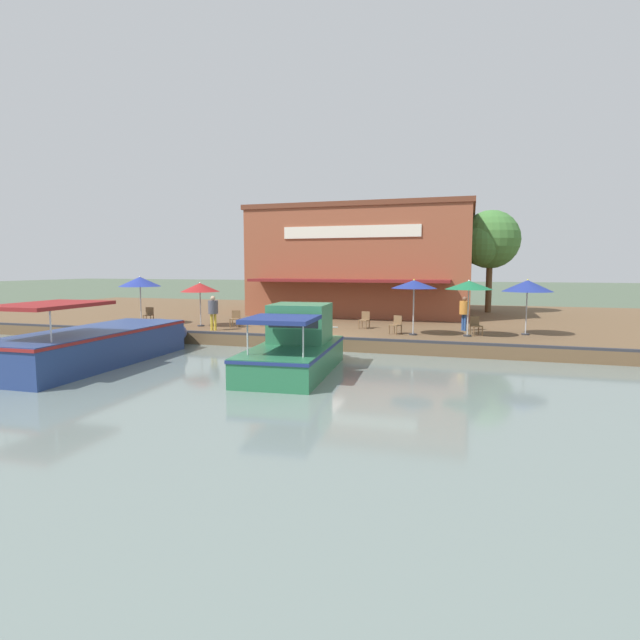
# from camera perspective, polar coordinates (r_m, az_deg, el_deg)

# --- Properties ---
(ground_plane) EXTENTS (220.00, 220.00, 0.00)m
(ground_plane) POSITION_cam_1_polar(r_m,az_deg,el_deg) (21.71, -0.91, -3.68)
(ground_plane) COLOR #4C5B47
(quay_deck) EXTENTS (22.00, 56.00, 0.60)m
(quay_deck) POSITION_cam_1_polar(r_m,az_deg,el_deg) (32.22, 5.07, 0.04)
(quay_deck) COLOR brown
(quay_deck) RESTS_ON ground
(quay_edge_fender) EXTENTS (0.20, 50.40, 0.10)m
(quay_edge_fender) POSITION_cam_1_polar(r_m,az_deg,el_deg) (21.70, -0.84, -1.94)
(quay_edge_fender) COLOR #2D2D33
(quay_edge_fender) RESTS_ON quay_deck
(waterfront_restaurant) EXTENTS (11.17, 13.98, 6.92)m
(waterfront_restaurant) POSITION_cam_1_polar(r_m,az_deg,el_deg) (34.14, 5.28, 6.70)
(waterfront_restaurant) COLOR brown
(waterfront_restaurant) RESTS_ON quay_deck
(patio_umbrella_mid_patio_left) EXTENTS (2.08, 2.08, 2.52)m
(patio_umbrella_mid_patio_left) POSITION_cam_1_polar(r_m,az_deg,el_deg) (23.02, 16.65, 3.83)
(patio_umbrella_mid_patio_left) COLOR #B7B7B7
(patio_umbrella_mid_patio_left) RESTS_ON quay_deck
(patio_umbrella_mid_patio_right) EXTENTS (2.03, 2.03, 2.53)m
(patio_umbrella_mid_patio_right) POSITION_cam_1_polar(r_m,az_deg,el_deg) (22.88, 10.69, 4.02)
(patio_umbrella_mid_patio_right) COLOR #B7B7B7
(patio_umbrella_mid_patio_right) RESTS_ON quay_deck
(patio_umbrella_far_corner) EXTENTS (2.20, 2.20, 2.60)m
(patio_umbrella_far_corner) POSITION_cam_1_polar(r_m,az_deg,el_deg) (28.53, -19.89, 4.14)
(patio_umbrella_far_corner) COLOR #B7B7B7
(patio_umbrella_far_corner) RESTS_ON quay_deck
(patio_umbrella_by_entrance) EXTENTS (2.22, 2.22, 2.53)m
(patio_umbrella_by_entrance) POSITION_cam_1_polar(r_m,az_deg,el_deg) (24.40, 22.63, 3.62)
(patio_umbrella_by_entrance) COLOR #B7B7B7
(patio_umbrella_by_entrance) RESTS_ON quay_deck
(patio_umbrella_near_quay_edge) EXTENTS (2.00, 2.00, 2.29)m
(patio_umbrella_near_quay_edge) POSITION_cam_1_polar(r_m,az_deg,el_deg) (26.62, -13.56, 3.64)
(patio_umbrella_near_quay_edge) COLOR #B7B7B7
(patio_umbrella_near_quay_edge) RESTS_ON quay_deck
(cafe_chair_back_row_seat) EXTENTS (0.50, 0.50, 0.85)m
(cafe_chair_back_row_seat) POSITION_cam_1_polar(r_m,az_deg,el_deg) (25.96, -9.65, 0.24)
(cafe_chair_back_row_seat) COLOR brown
(cafe_chair_back_row_seat) RESTS_ON quay_deck
(cafe_chair_far_corner_seat) EXTENTS (0.58, 0.58, 0.85)m
(cafe_chair_far_corner_seat) POSITION_cam_1_polar(r_m,az_deg,el_deg) (23.60, 17.36, -0.53)
(cafe_chair_far_corner_seat) COLOR brown
(cafe_chair_far_corner_seat) RESTS_ON quay_deck
(cafe_chair_facing_river) EXTENTS (0.59, 0.59, 0.85)m
(cafe_chair_facing_river) POSITION_cam_1_polar(r_m,az_deg,el_deg) (26.29, -6.07, 0.37)
(cafe_chair_facing_river) COLOR brown
(cafe_chair_facing_river) RESTS_ON quay_deck
(cafe_chair_under_first_umbrella) EXTENTS (0.52, 0.52, 0.85)m
(cafe_chair_under_first_umbrella) POSITION_cam_1_polar(r_m,az_deg,el_deg) (25.15, 5.13, 0.12)
(cafe_chair_under_first_umbrella) COLOR brown
(cafe_chair_under_first_umbrella) RESTS_ON quay_deck
(cafe_chair_mid_patio) EXTENTS (0.53, 0.53, 0.85)m
(cafe_chair_mid_patio) POSITION_cam_1_polar(r_m,az_deg,el_deg) (29.23, -18.97, 0.64)
(cafe_chair_mid_patio) COLOR brown
(cafe_chair_mid_patio) RESTS_ON quay_deck
(cafe_chair_beside_entrance) EXTENTS (0.59, 0.59, 0.85)m
(cafe_chair_beside_entrance) POSITION_cam_1_polar(r_m,az_deg,el_deg) (23.21, 8.71, -0.43)
(cafe_chair_beside_entrance) COLOR brown
(cafe_chair_beside_entrance) RESTS_ON quay_deck
(person_near_entrance) EXTENTS (0.48, 0.48, 1.68)m
(person_near_entrance) POSITION_cam_1_polar(r_m,az_deg,el_deg) (24.77, -12.12, 1.26)
(person_near_entrance) COLOR gold
(person_near_entrance) RESTS_ON quay_deck
(person_mid_patio) EXTENTS (0.47, 0.47, 1.66)m
(person_mid_patio) POSITION_cam_1_polar(r_m,az_deg,el_deg) (25.09, 16.18, 1.17)
(person_mid_patio) COLOR #2D5193
(person_mid_patio) RESTS_ON quay_deck
(motorboat_second_along) EXTENTS (9.55, 3.14, 2.41)m
(motorboat_second_along) POSITION_cam_1_polar(r_m,az_deg,el_deg) (21.01, -23.07, -2.30)
(motorboat_second_along) COLOR navy
(motorboat_second_along) RESTS_ON river_water
(motorboat_mid_row) EXTENTS (6.88, 2.98, 2.29)m
(motorboat_mid_row) POSITION_cam_1_polar(r_m,az_deg,el_deg) (17.71, -2.54, -3.13)
(motorboat_mid_row) COLOR #287047
(motorboat_mid_row) RESTS_ON river_water
(tree_downstream_bank) EXTENTS (4.10, 3.91, 6.88)m
(tree_downstream_bank) POSITION_cam_1_polar(r_m,az_deg,el_deg) (35.69, 18.66, 8.54)
(tree_downstream_bank) COLOR brown
(tree_downstream_bank) RESTS_ON quay_deck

